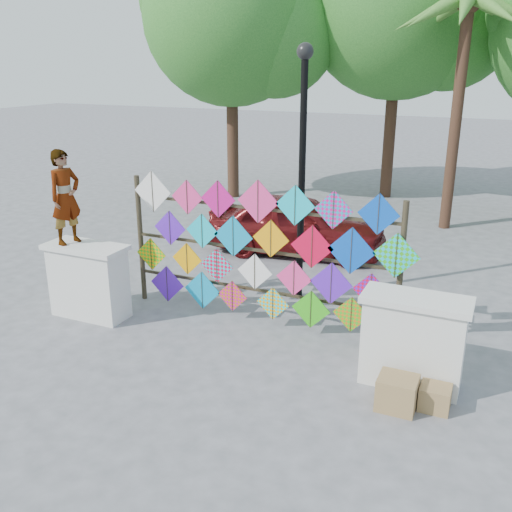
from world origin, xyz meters
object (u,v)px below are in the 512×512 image
object	(u,v)px
kite_rack	(261,253)
lamppost	(302,152)
sedan	(297,224)
vendor_woman	(65,197)

from	to	relation	value
kite_rack	lamppost	distance (m)	1.94
kite_rack	sedan	size ratio (longest dim) A/B	1.24
sedan	kite_rack	bearing A→B (deg)	-176.46
kite_rack	sedan	world-z (taller)	kite_rack
kite_rack	sedan	xyz separation A→B (m)	(-0.73, 3.70, -0.56)
vendor_woman	sedan	xyz separation A→B (m)	(2.37, 4.64, -1.38)
kite_rack	vendor_woman	distance (m)	3.34
vendor_woman	lamppost	bearing A→B (deg)	-44.89
kite_rack	lamppost	world-z (taller)	lamppost
vendor_woman	lamppost	world-z (taller)	lamppost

